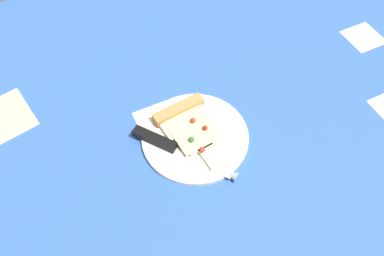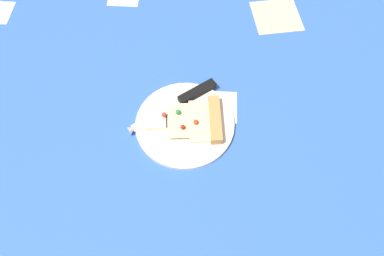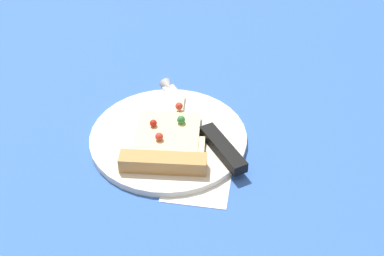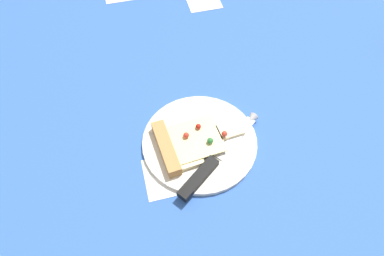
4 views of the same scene
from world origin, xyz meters
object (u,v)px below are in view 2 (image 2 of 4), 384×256
plate (185,124)px  napkin (276,16)px  knife (181,101)px  pizza_slice (196,121)px

plate → napkin: (-23.66, -37.22, -0.31)cm
knife → napkin: (-24.85, -31.59, -1.43)cm
plate → knife: (1.20, -5.63, 1.12)cm
plate → pizza_slice: (-2.55, -0.24, 1.31)cm
plate → knife: size_ratio=1.14×
plate → knife: bearing=-78.0°
plate → pizza_slice: size_ratio=1.29×
napkin → plate: bearing=57.6°
napkin → knife: bearing=51.8°
pizza_slice → knife: pizza_slice is taller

